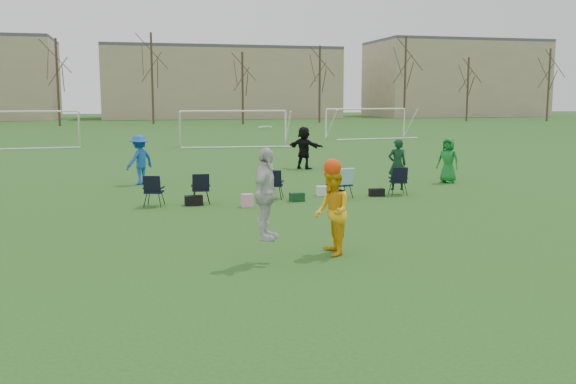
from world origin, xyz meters
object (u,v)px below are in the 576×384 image
object	(u,v)px
center_contest	(304,203)
fielder_black	(304,148)
fielder_blue	(140,160)
fielder_green_far	(448,160)
goal_right	(366,115)
goal_left	(21,119)
goal_mid	(234,118)

from	to	relation	value
center_contest	fielder_black	bearing A→B (deg)	74.74
fielder_blue	center_contest	distance (m)	12.90
fielder_green_far	goal_right	distance (m)	28.32
fielder_green_far	fielder_black	bearing A→B (deg)	172.64
fielder_green_far	center_contest	xyz separation A→B (m)	(-8.59, -10.17, 0.27)
goal_left	goal_right	xyz separation A→B (m)	(26.00, 4.00, 0.00)
center_contest	goal_left	bearing A→B (deg)	107.23
fielder_green_far	goal_mid	world-z (taller)	goal_mid
goal_right	fielder_black	bearing A→B (deg)	-125.61
center_contest	goal_mid	distance (m)	31.80
fielder_green_far	center_contest	distance (m)	13.31
center_contest	goal_left	distance (m)	35.18
fielder_blue	center_contest	xyz separation A→B (m)	(3.08, -12.53, 0.20)
fielder_blue	goal_mid	size ratio (longest dim) A/B	0.26
fielder_blue	center_contest	world-z (taller)	center_contest
fielder_blue	goal_mid	xyz separation A→B (m)	(6.67, 19.07, 0.97)
goal_left	goal_mid	world-z (taller)	same
fielder_green_far	goal_mid	size ratio (longest dim) A/B	0.24
fielder_green_far	goal_left	size ratio (longest dim) A/B	0.24
fielder_green_far	fielder_black	size ratio (longest dim) A/B	0.89
goal_right	goal_mid	bearing A→B (deg)	-161.43
fielder_blue	fielder_green_far	size ratio (longest dim) A/B	1.08
fielder_blue	goal_left	xyz separation A→B (m)	(-7.33, 21.07, 0.97)
goal_mid	fielder_green_far	bearing A→B (deg)	-72.84
goal_mid	fielder_black	bearing A→B (deg)	-82.76
center_contest	fielder_blue	bearing A→B (deg)	103.83
fielder_green_far	goal_left	distance (m)	30.19
center_contest	goal_right	bearing A→B (deg)	67.48
goal_mid	goal_left	bearing A→B (deg)	175.87
fielder_green_far	fielder_black	world-z (taller)	fielder_black
fielder_blue	fielder_green_far	bearing A→B (deg)	126.30
fielder_blue	goal_mid	world-z (taller)	goal_mid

